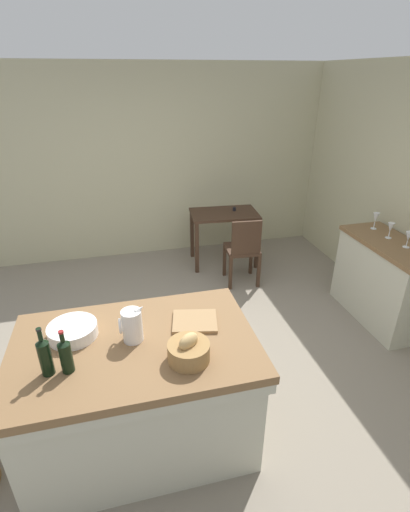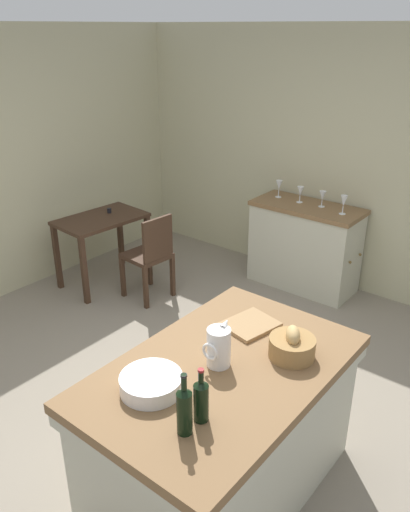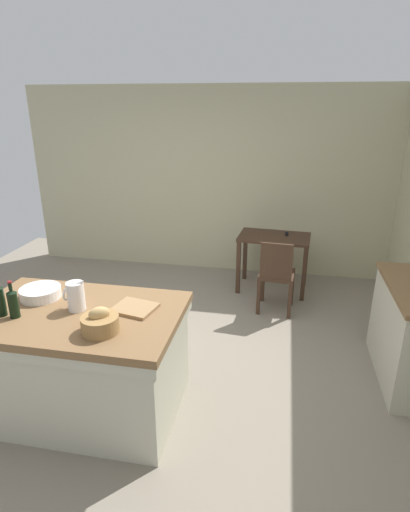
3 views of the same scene
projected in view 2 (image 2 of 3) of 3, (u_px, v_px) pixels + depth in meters
ground_plane at (180, 403)px, 3.80m from camera, size 6.76×6.76×0.00m
wall_right at (349, 164)px, 5.12m from camera, size 0.12×5.20×2.60m
island_table at (222, 425)px, 2.92m from camera, size 1.57×1.01×0.89m
side_cabinet at (304, 246)px, 5.36m from camera, size 0.52×1.13×0.90m
writing_desk at (102, 228)px, 5.35m from camera, size 0.94×0.63×0.80m
wooden_chair at (150, 254)px, 5.09m from camera, size 0.43×0.43×0.90m
pitcher at (218, 347)px, 2.72m from camera, size 0.17×0.13×0.26m
wash_bowl at (151, 383)px, 2.56m from camera, size 0.32×0.32×0.08m
bread_basket at (292, 346)px, 2.81m from camera, size 0.26×0.26×0.19m
cutting_board at (250, 325)px, 3.12m from camera, size 0.35×0.32×0.02m
wine_bottle_dark at (201, 399)px, 2.34m from camera, size 0.07×0.07×0.28m
wine_bottle_amber at (184, 409)px, 2.26m from camera, size 0.07×0.07×0.32m
wine_glass_far_left at (344, 201)px, 4.88m from camera, size 0.07×0.07×0.19m
wine_glass_left at (322, 196)px, 5.09m from camera, size 0.07×0.07×0.16m
wine_glass_middle at (300, 192)px, 5.22m from camera, size 0.07×0.07×0.17m
wine_glass_right at (279, 186)px, 5.37m from camera, size 0.07×0.07×0.18m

